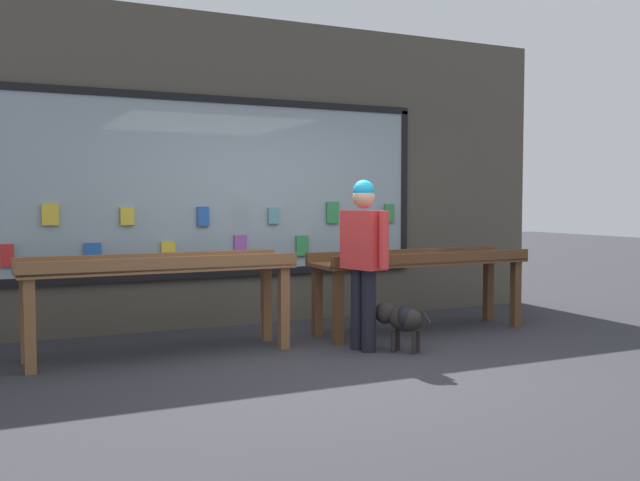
% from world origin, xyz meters
% --- Properties ---
extents(ground_plane, '(40.00, 40.00, 0.00)m').
position_xyz_m(ground_plane, '(0.00, 0.00, 0.00)').
color(ground_plane, '#2D2D33').
extents(shopfront_facade, '(7.77, 0.29, 3.50)m').
position_xyz_m(shopfront_facade, '(-0.07, 2.39, 1.73)').
color(shopfront_facade, '#4C473D').
rests_on(shopfront_facade, ground_plane).
extents(display_table_left, '(2.48, 0.65, 0.93)m').
position_xyz_m(display_table_left, '(-1.41, 1.09, 0.74)').
color(display_table_left, brown).
rests_on(display_table_left, ground_plane).
extents(display_table_right, '(2.48, 0.67, 0.88)m').
position_xyz_m(display_table_right, '(1.41, 1.09, 0.71)').
color(display_table_right, brown).
rests_on(display_table_right, ground_plane).
extents(person_browsing, '(0.31, 0.63, 1.62)m').
position_xyz_m(person_browsing, '(0.37, 0.48, 0.94)').
color(person_browsing, black).
rests_on(person_browsing, ground_plane).
extents(small_dog, '(0.42, 0.47, 0.46)m').
position_xyz_m(small_dog, '(0.67, 0.27, 0.32)').
color(small_dog, black).
rests_on(small_dog, ground_plane).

